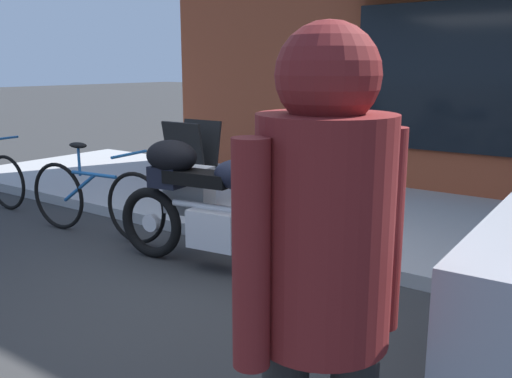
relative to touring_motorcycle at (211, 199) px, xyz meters
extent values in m
plane|color=#2F2F2F|center=(0.41, -0.48, -0.60)|extent=(80.00, 80.00, 0.00)
torus|color=black|center=(0.88, 0.08, -0.28)|extent=(0.65, 0.17, 0.64)
cylinder|color=silver|center=(0.88, 0.08, -0.28)|extent=(0.17, 0.08, 0.16)
torus|color=black|center=(-0.61, -0.11, -0.28)|extent=(0.65, 0.17, 0.64)
cylinder|color=silver|center=(-0.61, -0.11, -0.28)|extent=(0.17, 0.08, 0.16)
cube|color=silver|center=(0.08, -0.02, -0.23)|extent=(0.47, 0.35, 0.32)
cylinder|color=silver|center=(0.13, -0.02, -0.06)|extent=(0.98, 0.18, 0.06)
ellipsoid|color=black|center=(0.33, 0.01, 0.24)|extent=(0.55, 0.34, 0.26)
cube|color=black|center=(-0.09, -0.04, 0.18)|extent=(0.63, 0.31, 0.11)
cube|color=black|center=(-0.41, -0.09, 0.16)|extent=(0.31, 0.25, 0.18)
cylinder|color=silver|center=(0.88, 0.08, 0.04)|extent=(0.35, 0.11, 0.67)
cylinder|color=black|center=(0.76, 0.06, 0.44)|extent=(0.11, 0.62, 0.04)
cube|color=silver|center=(0.84, 0.07, 0.62)|extent=(0.19, 0.34, 0.35)
sphere|color=#EAEACC|center=(0.92, 0.08, 0.30)|extent=(0.14, 0.14, 0.14)
cube|color=#B0B0B0|center=(-0.39, 0.16, 0.00)|extent=(0.46, 0.25, 0.44)
cube|color=black|center=(-0.39, 0.27, 0.00)|extent=(0.37, 0.06, 0.03)
ellipsoid|color=black|center=(-0.36, -0.08, 0.34)|extent=(0.52, 0.38, 0.28)
torus|color=black|center=(-1.01, 0.08, -0.25)|extent=(0.71, 0.12, 0.71)
torus|color=black|center=(-2.06, -0.05, -0.25)|extent=(0.71, 0.12, 0.71)
cylinder|color=#1E5999|center=(-1.54, 0.02, 0.03)|extent=(0.58, 0.11, 0.04)
cylinder|color=#1E5999|center=(-1.75, -0.01, -0.13)|extent=(0.45, 0.09, 0.33)
cylinder|color=#1E5999|center=(-1.73, -0.01, 0.15)|extent=(0.03, 0.03, 0.30)
ellipsoid|color=black|center=(-1.73, -0.01, 0.31)|extent=(0.23, 0.13, 0.06)
cylinder|color=#1E5999|center=(-1.06, 0.07, 0.27)|extent=(0.09, 0.48, 0.03)
cylinder|color=maroon|center=(2.24, -2.16, 0.65)|extent=(0.50, 0.50, 0.64)
sphere|color=maroon|center=(2.24, -2.16, 1.07)|extent=(0.28, 0.28, 0.28)
sphere|color=tan|center=(2.19, -2.13, 1.07)|extent=(0.17, 0.17, 0.17)
cylinder|color=maroon|center=(2.15, -2.37, 0.61)|extent=(0.10, 0.10, 0.61)
cylinder|color=maroon|center=(2.34, -1.95, 0.61)|extent=(0.10, 0.10, 0.61)
cube|color=black|center=(-1.34, 1.15, 0.00)|extent=(0.55, 0.20, 0.95)
cube|color=black|center=(-1.34, 1.37, 0.00)|extent=(0.55, 0.20, 0.95)
torus|color=black|center=(-3.27, 0.09, -0.28)|extent=(0.66, 0.09, 0.66)
cylinder|color=#1E5999|center=(-3.32, 0.09, 0.24)|extent=(0.06, 0.48, 0.03)
camera|label=1|loc=(2.95, -3.46, 1.09)|focal=39.11mm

